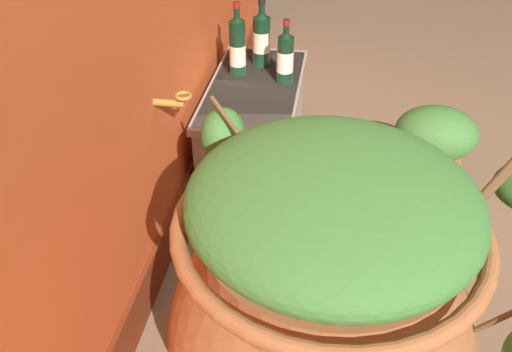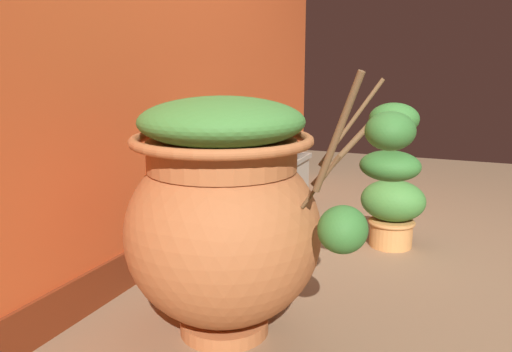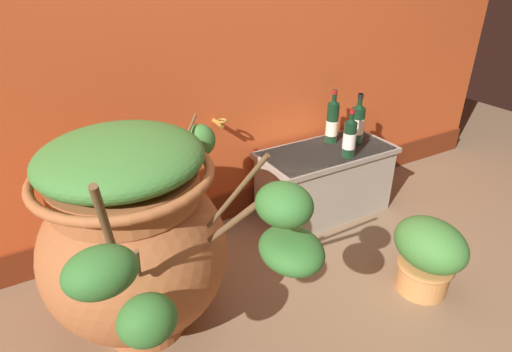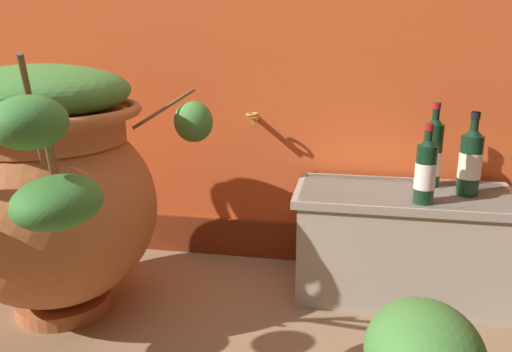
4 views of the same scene
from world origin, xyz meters
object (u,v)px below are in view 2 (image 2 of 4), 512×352
object	(u,v)px
terracotta_urn	(228,210)
wine_bottle_left	(283,142)
wine_bottle_middle	(274,135)
potted_shrub	(392,210)
wine_bottle_right	(253,136)

from	to	relation	value
terracotta_urn	wine_bottle_left	xyz separation A→B (m)	(1.27, 0.24, 0.06)
wine_bottle_left	wine_bottle_middle	distance (m)	0.21
wine_bottle_left	potted_shrub	bearing A→B (deg)	-95.61
wine_bottle_left	wine_bottle_middle	bearing A→B (deg)	36.70
wine_bottle_left	potted_shrub	distance (m)	0.74
wine_bottle_middle	wine_bottle_right	world-z (taller)	wine_bottle_right
wine_bottle_right	wine_bottle_left	bearing A→B (deg)	-103.39
wine_bottle_right	potted_shrub	xyz separation A→B (m)	(-0.12, -0.88, -0.34)
wine_bottle_right	potted_shrub	size ratio (longest dim) A/B	0.86
wine_bottle_right	terracotta_urn	bearing A→B (deg)	-160.86
terracotta_urn	wine_bottle_middle	world-z (taller)	terracotta_urn
wine_bottle_left	wine_bottle_middle	size ratio (longest dim) A/B	0.92
potted_shrub	wine_bottle_right	bearing A→B (deg)	82.46
wine_bottle_middle	wine_bottle_right	xyz separation A→B (m)	(-0.12, 0.09, 0.00)
terracotta_urn	wine_bottle_left	bearing A→B (deg)	10.84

